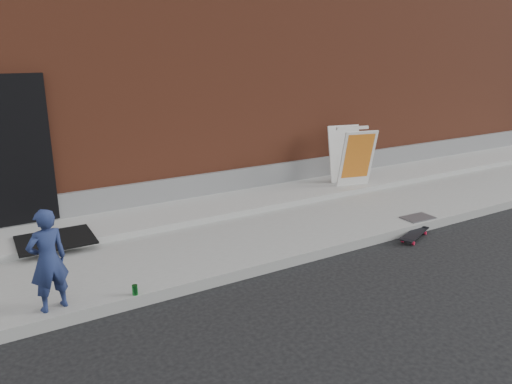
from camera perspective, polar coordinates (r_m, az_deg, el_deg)
ground at (r=6.71m, az=1.34°, el=-9.29°), size 80.00×80.00×0.00m
sidewalk at (r=7.89m, az=-4.49°, el=-4.70°), size 20.00×3.00×0.15m
apron at (r=8.62m, az=-7.18°, el=-2.05°), size 20.00×1.20×0.10m
building at (r=12.54m, az=-16.40°, el=13.90°), size 20.00×8.10×5.00m
child at (r=5.78m, az=-22.69°, el=-7.22°), size 0.47×0.36×1.14m
skateboard at (r=8.22m, az=17.66°, el=-4.61°), size 0.79×0.48×0.09m
pizza_sign at (r=10.03m, az=10.87°, el=4.11°), size 0.85×0.94×1.14m
soda_can at (r=6.01m, az=-13.67°, el=-10.82°), size 0.07×0.07×0.12m
doormat at (r=7.65m, az=-21.94°, el=-5.09°), size 1.04×0.85×0.03m
utility_plate at (r=8.73m, az=18.00°, el=-2.80°), size 0.54×0.36×0.02m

